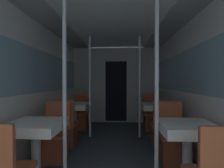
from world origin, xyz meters
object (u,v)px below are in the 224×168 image
Objects in this scene: chair_left_far_1 at (80,118)px; dining_table_right_1 at (156,109)px; chair_left_near_1 at (66,131)px; support_pole_right_1 at (140,86)px; dining_table_left_1 at (74,109)px; dining_table_right_0 at (187,133)px; chair_left_far_0 at (54,142)px; support_pole_right_0 at (157,91)px; support_pole_left_1 at (90,86)px; chair_right_near_1 at (163,133)px; chair_right_far_1 at (151,119)px; support_pole_left_0 at (65,91)px; chair_right_far_0 at (172,144)px; dining_table_left_0 at (36,131)px.

chair_left_far_1 is 1.97m from dining_table_right_1.
support_pole_right_1 is (1.48, 0.61, 0.85)m from chair_left_near_1.
dining_table_left_1 is at bearing 180.00° from support_pole_right_1.
dining_table_right_0 and dining_table_right_1 have the same top height.
chair_left_far_0 reaches higher than dining_table_left_1.
support_pole_right_0 is at bearing -101.37° from dining_table_right_1.
chair_left_far_0 is 0.40× the size of support_pole_right_0.
support_pole_left_1 is 3.02× the size of dining_table_right_0.
dining_table_right_0 is at bearing 127.35° from chair_left_far_1.
chair_right_far_1 is (0.00, 1.22, 0.00)m from chair_right_near_1.
chair_left_far_1 is 1.84m from chair_right_far_1.
dining_table_left_1 is 0.82× the size of chair_right_near_1.
chair_right_near_1 is (1.48, 1.19, -0.85)m from support_pole_left_0.
dining_table_left_1 is at bearing 101.37° from support_pole_left_0.
chair_left_far_0 is 1.00× the size of chair_left_far_1.
support_pole_right_0 reaches higher than dining_table_right_0.
dining_table_right_0 is (1.84, -2.41, 0.34)m from chair_left_far_1.
chair_left_far_0 is 1.00× the size of chair_right_far_1.
chair_left_near_1 is 1.00× the size of chair_left_far_1.
support_pole_right_1 reaches higher than chair_left_far_1.
chair_left_far_0 is at bearing -90.00° from chair_left_near_1.
dining_table_right_1 is at bearing 0.00° from dining_table_left_1.
chair_right_far_0 is at bearing -90.00° from dining_table_right_1.
support_pole_left_1 is 1.56m from dining_table_right_1.
chair_right_far_0 reaches higher than dining_table_right_0.
support_pole_left_0 is 2.49× the size of chair_right_far_1.
dining_table_right_0 is at bearing -90.00° from dining_table_right_1.
chair_left_near_1 is at bearing -157.59° from support_pole_right_1.
chair_left_far_1 is 2.21m from chair_right_near_1.
dining_table_left_0 is at bearing 18.32° from chair_right_far_0.
support_pole_right_1 is at bearing 0.00° from dining_table_left_1.
dining_table_left_0 is 1.56m from support_pole_right_0.
support_pole_left_1 is 1.81m from chair_right_near_1.
chair_right_far_1 is 1.10m from support_pole_right_1.
chair_left_near_1 is (-0.00, 1.19, -0.34)m from dining_table_left_0.
dining_table_left_0 is at bearing 90.00° from chair_left_far_1.
chair_right_far_1 is (1.84, 2.41, -0.34)m from dining_table_left_0.
support_pole_right_0 is 2.49× the size of chair_right_near_1.
support_pole_left_0 is 1.00× the size of support_pole_right_0.
chair_left_far_0 is at bearing 90.00° from dining_table_left_0.
support_pole_left_0 is 2.49× the size of chair_right_far_0.
dining_table_right_0 is 0.82× the size of chair_right_far_0.
dining_table_left_1 is (0.00, 1.19, 0.34)m from chair_left_far_0.
dining_table_right_0 is 0.62m from support_pole_right_0.
support_pole_left_0 is at bearing 58.50° from chair_right_far_1.
dining_table_right_0 is 1.80m from dining_table_right_1.
chair_left_near_1 is at bearing 90.00° from dining_table_left_0.
dining_table_right_1 is 0.62m from support_pole_right_1.
support_pole_left_0 is 1.00× the size of support_pole_right_1.
support_pole_right_0 is (-0.36, -0.61, 0.85)m from chair_right_far_0.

